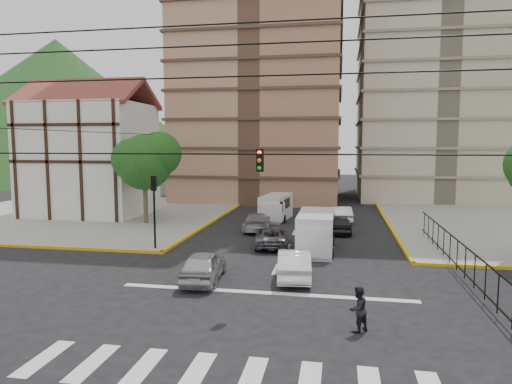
% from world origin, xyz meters
% --- Properties ---
extents(ground, '(160.00, 160.00, 0.00)m').
position_xyz_m(ground, '(0.00, 0.00, 0.00)').
color(ground, black).
rests_on(ground, ground).
extents(sidewalk_nw, '(26.00, 26.00, 0.15)m').
position_xyz_m(sidewalk_nw, '(-20.00, 20.00, 0.07)').
color(sidewalk_nw, gray).
rests_on(sidewalk_nw, ground).
extents(crosswalk_stripes, '(12.00, 2.40, 0.01)m').
position_xyz_m(crosswalk_stripes, '(0.00, -6.00, 0.01)').
color(crosswalk_stripes, silver).
rests_on(crosswalk_stripes, ground).
extents(stop_line, '(13.00, 0.40, 0.01)m').
position_xyz_m(stop_line, '(0.00, 1.20, 0.01)').
color(stop_line, silver).
rests_on(stop_line, ground).
extents(tudor_building, '(10.80, 8.05, 12.23)m').
position_xyz_m(tudor_building, '(-19.00, 20.00, 5.25)').
color(tudor_building, silver).
rests_on(tudor_building, ground).
extents(distant_hill, '(70.00, 70.00, 28.00)m').
position_xyz_m(distant_hill, '(-55.00, 70.00, 14.00)').
color(distant_hill, '#1D4416').
rests_on(distant_hill, ground).
extents(park_fence, '(0.10, 22.50, 1.66)m').
position_xyz_m(park_fence, '(9.00, 4.50, 0.00)').
color(park_fence, black).
rests_on(park_fence, ground).
extents(tree_tudor, '(5.39, 4.40, 7.43)m').
position_xyz_m(tree_tudor, '(-11.90, 16.01, 5.22)').
color(tree_tudor, '#473828').
rests_on(tree_tudor, ground).
extents(traffic_light_nw, '(0.28, 0.22, 4.40)m').
position_xyz_m(traffic_light_nw, '(-7.80, 7.80, 3.11)').
color(traffic_light_nw, black).
rests_on(traffic_light_nw, ground).
extents(traffic_light_hanging, '(18.00, 9.12, 0.92)m').
position_xyz_m(traffic_light_hanging, '(0.00, -2.04, 5.90)').
color(traffic_light_hanging, black).
rests_on(traffic_light_hanging, ground).
extents(van_right_lane, '(2.19, 5.21, 2.35)m').
position_xyz_m(van_right_lane, '(1.79, 9.15, 1.14)').
color(van_right_lane, silver).
rests_on(van_right_lane, ground).
extents(van_left_lane, '(2.44, 4.94, 2.13)m').
position_xyz_m(van_left_lane, '(-2.13, 20.16, 1.04)').
color(van_left_lane, silver).
rests_on(van_left_lane, ground).
extents(car_silver_front_left, '(2.08, 4.38, 1.45)m').
position_xyz_m(car_silver_front_left, '(-3.13, 2.45, 0.72)').
color(car_silver_front_left, '#B6B6BB').
rests_on(car_silver_front_left, ground).
extents(car_white_front_right, '(1.96, 4.49, 1.43)m').
position_xyz_m(car_white_front_right, '(1.05, 3.61, 0.72)').
color(car_white_front_right, white).
rests_on(car_white_front_right, ground).
extents(car_grey_mid_left, '(2.68, 4.67, 1.23)m').
position_xyz_m(car_grey_mid_left, '(-1.04, 10.22, 0.61)').
color(car_grey_mid_left, '#5B5E63').
rests_on(car_grey_mid_left, ground).
extents(car_silver_rear_left, '(2.39, 4.86, 1.36)m').
position_xyz_m(car_silver_rear_left, '(-2.86, 15.27, 0.68)').
color(car_silver_rear_left, '#A3A2A7').
rests_on(car_silver_rear_left, ground).
extents(car_darkgrey_mid_right, '(1.76, 3.92, 1.31)m').
position_xyz_m(car_darkgrey_mid_right, '(3.26, 15.35, 0.65)').
color(car_darkgrey_mid_right, black).
rests_on(car_darkgrey_mid_right, ground).
extents(car_white_rear_right, '(1.76, 4.22, 1.36)m').
position_xyz_m(car_white_rear_right, '(3.40, 19.83, 0.68)').
color(car_white_rear_right, white).
rests_on(car_white_rear_right, ground).
extents(pedestrian_crosswalk, '(0.98, 0.98, 1.60)m').
position_xyz_m(pedestrian_crosswalk, '(3.81, -2.29, 0.80)').
color(pedestrian_crosswalk, black).
rests_on(pedestrian_crosswalk, ground).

